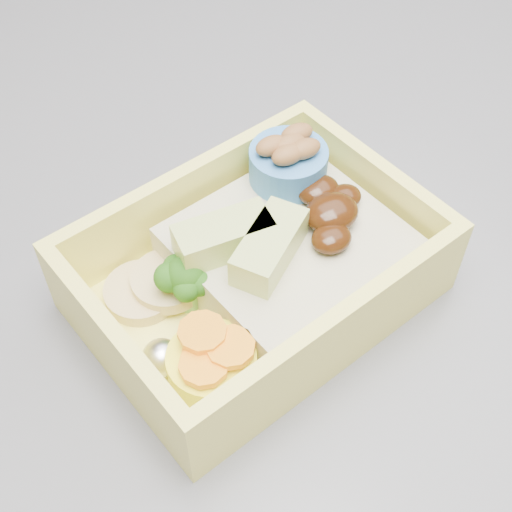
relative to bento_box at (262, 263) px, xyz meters
name	(u,v)px	position (x,y,z in m)	size (l,w,h in m)	color
bento_box	(262,263)	(0.00, 0.00, 0.00)	(0.22, 0.18, 0.07)	#FFF569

